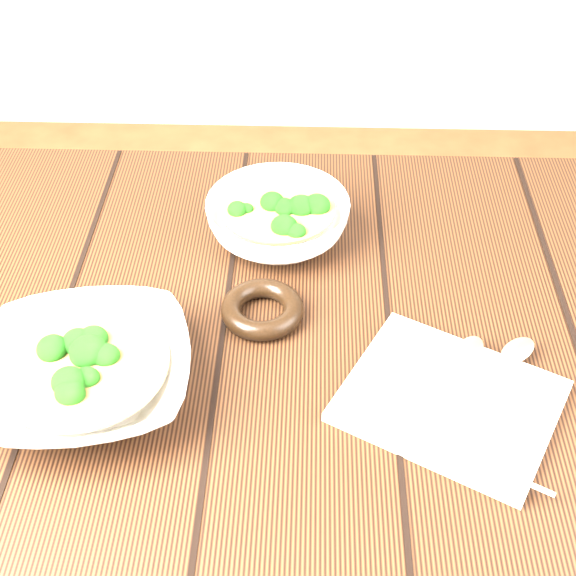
{
  "coord_description": "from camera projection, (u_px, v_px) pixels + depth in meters",
  "views": [
    {
      "loc": [
        0.08,
        -0.68,
        1.43
      ],
      "look_at": [
        0.06,
        0.03,
        0.8
      ],
      "focal_mm": 50.0,
      "sensor_mm": 36.0,
      "label": 1
    }
  ],
  "objects": [
    {
      "name": "napkin",
      "position": [
        450.0,
        401.0,
        0.88
      ],
      "size": [
        0.28,
        0.26,
        0.01
      ],
      "primitive_type": "cube",
      "rotation": [
        0.0,
        0.0,
        -0.49
      ],
      "color": "beige",
      "rests_on": "table"
    },
    {
      "name": "table",
      "position": [
        243.0,
        398.0,
        1.04
      ],
      "size": [
        1.2,
        0.8,
        0.75
      ],
      "color": "#392010",
      "rests_on": "ground"
    },
    {
      "name": "soup_bowl_front",
      "position": [
        85.0,
        373.0,
        0.87
      ],
      "size": [
        0.27,
        0.27,
        0.07
      ],
      "color": "white",
      "rests_on": "table"
    },
    {
      "name": "trivet",
      "position": [
        262.0,
        309.0,
        0.97
      ],
      "size": [
        0.13,
        0.13,
        0.02
      ],
      "primitive_type": "torus",
      "rotation": [
        0.0,
        0.0,
        -0.43
      ],
      "color": "black",
      "rests_on": "table"
    },
    {
      "name": "spoon_right",
      "position": [
        499.0,
        366.0,
        0.9
      ],
      "size": [
        0.14,
        0.14,
        0.01
      ],
      "color": "#A19E8E",
      "rests_on": "napkin"
    },
    {
      "name": "soup_bowl_back",
      "position": [
        278.0,
        219.0,
        1.08
      ],
      "size": [
        0.23,
        0.23,
        0.07
      ],
      "color": "white",
      "rests_on": "table"
    },
    {
      "name": "spoon_left",
      "position": [
        456.0,
        370.0,
        0.9
      ],
      "size": [
        0.11,
        0.17,
        0.01
      ],
      "color": "#A19E8E",
      "rests_on": "napkin"
    }
  ]
}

